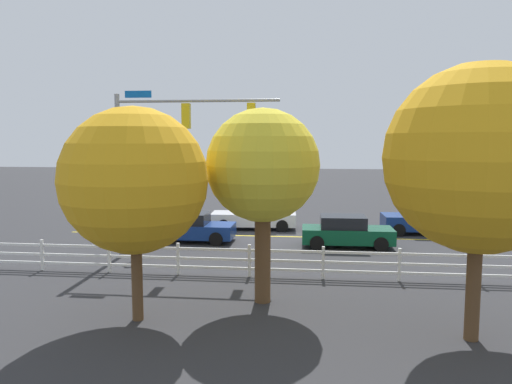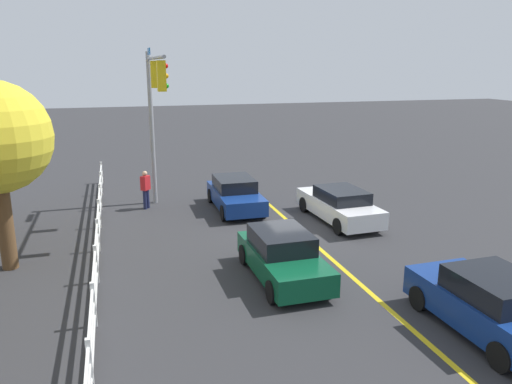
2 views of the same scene
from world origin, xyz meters
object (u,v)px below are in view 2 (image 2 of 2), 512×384
car_1 (339,205)px  pedestrian (146,188)px  car_0 (235,194)px  car_2 (490,304)px  car_3 (283,256)px

car_1 → pedestrian: pedestrian is taller
car_1 → pedestrian: 8.38m
car_0 → pedestrian: bearing=-107.1°
car_0 → car_2: car_2 is taller
pedestrian → car_2: bearing=-22.4°
pedestrian → car_0: bearing=21.3°
car_2 → pedestrian: size_ratio=2.45×
car_0 → car_1: 4.58m
car_2 → pedestrian: bearing=27.1°
car_0 → car_1: (-2.78, -3.64, -0.01)m
car_2 → car_3: size_ratio=1.01×
car_1 → car_3: size_ratio=1.14×
car_1 → car_2: car_2 is taller
pedestrian → car_3: bearing=-29.8°
car_0 → car_3: size_ratio=1.04×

